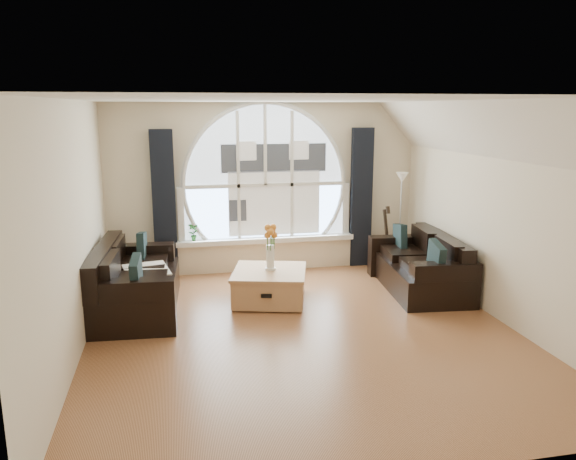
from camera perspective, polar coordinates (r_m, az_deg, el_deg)
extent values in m
cube|color=brown|center=(6.73, 1.58, -10.40)|extent=(5.00, 5.50, 0.01)
cube|color=silver|center=(6.20, 1.73, 13.24)|extent=(5.00, 5.50, 0.01)
cube|color=beige|center=(8.99, -2.40, 4.37)|extent=(5.00, 0.01, 2.70)
cube|color=beige|center=(3.80, 11.31, -7.25)|extent=(5.00, 0.01, 2.70)
cube|color=beige|center=(6.26, -21.23, -0.07)|extent=(0.01, 5.50, 2.70)
cube|color=beige|center=(7.31, 21.09, 1.66)|extent=(0.01, 5.50, 2.70)
cube|color=silver|center=(7.05, 19.64, 9.60)|extent=(0.92, 5.50, 0.72)
cube|color=silver|center=(8.93, -2.38, 6.09)|extent=(2.60, 0.06, 2.15)
cube|color=white|center=(9.05, -2.25, -0.99)|extent=(2.90, 0.22, 0.08)
cube|color=white|center=(8.90, -2.35, 6.07)|extent=(2.76, 0.08, 2.15)
cube|color=silver|center=(8.95, -1.41, 5.31)|extent=(1.70, 0.02, 1.50)
cube|color=black|center=(8.79, -12.61, 2.57)|extent=(0.35, 0.12, 2.30)
cube|color=black|center=(9.30, 7.53, 3.29)|extent=(0.35, 0.12, 2.30)
cube|color=black|center=(7.55, -15.29, -5.06)|extent=(1.11, 2.03, 0.88)
cube|color=black|center=(8.30, 13.32, -3.37)|extent=(1.08, 1.90, 0.81)
cube|color=#A97346|center=(7.66, -1.91, -5.61)|extent=(1.19, 1.19, 0.48)
cube|color=silver|center=(7.52, -14.33, -4.27)|extent=(0.66, 0.66, 0.10)
cube|color=white|center=(7.54, -1.84, -1.25)|extent=(0.24, 0.24, 0.70)
cube|color=#B2B2B2|center=(9.25, 11.44, 0.90)|extent=(0.24, 0.24, 1.60)
cube|color=#98572B|center=(9.29, 9.88, -0.69)|extent=(0.41, 0.34, 1.06)
imported|color=#1E6023|center=(8.90, -9.72, -0.16)|extent=(0.16, 0.11, 0.30)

